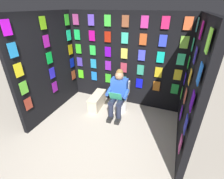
# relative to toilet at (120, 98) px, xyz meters

# --- Properties ---
(ground_plane) EXTENTS (30.00, 30.00, 0.00)m
(ground_plane) POSITION_rel_toilet_xyz_m (0.05, 1.66, -0.33)
(ground_plane) COLOR #B2A899
(display_wall_back) EXTENTS (3.18, 0.14, 2.42)m
(display_wall_back) POSITION_rel_toilet_xyz_m (0.05, -0.46, 0.89)
(display_wall_back) COLOR black
(display_wall_back) RESTS_ON ground
(display_wall_left) EXTENTS (0.14, 2.07, 2.42)m
(display_wall_left) POSITION_rel_toilet_xyz_m (-1.54, 0.63, 0.89)
(display_wall_left) COLOR black
(display_wall_left) RESTS_ON ground
(display_wall_right) EXTENTS (0.14, 2.07, 2.42)m
(display_wall_right) POSITION_rel_toilet_xyz_m (1.64, 0.63, 0.89)
(display_wall_right) COLOR black
(display_wall_right) RESTS_ON ground
(toilet) EXTENTS (0.41, 0.56, 0.77)m
(toilet) POSITION_rel_toilet_xyz_m (0.00, 0.00, 0.00)
(toilet) COLOR white
(toilet) RESTS_ON ground
(person_reading) EXTENTS (0.54, 0.70, 1.19)m
(person_reading) POSITION_rel_toilet_xyz_m (-0.01, 0.23, 0.27)
(person_reading) COLOR blue
(person_reading) RESTS_ON ground
(comic_longbox_near) EXTENTS (0.33, 0.77, 0.38)m
(comic_longbox_near) POSITION_rel_toilet_xyz_m (0.63, 0.13, -0.14)
(comic_longbox_near) COLOR beige
(comic_longbox_near) RESTS_ON ground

